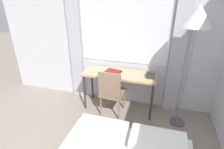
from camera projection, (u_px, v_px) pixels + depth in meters
The scene contains 6 objects.
wall_back_with_window at pixel (117, 34), 3.13m from camera, with size 4.65×0.13×2.70m.
desk at pixel (119, 77), 3.12m from camera, with size 1.30×0.46×0.74m.
desk_chair at pixel (112, 91), 3.02m from camera, with size 0.42×0.42×0.88m.
standing_lamp at pixel (197, 22), 2.30m from camera, with size 0.41×0.41×1.91m.
telephone at pixel (151, 75), 2.93m from camera, with size 0.15×0.18×0.09m.
book at pixel (113, 72), 3.12m from camera, with size 0.31×0.26×0.02m.
Camera 1 is at (0.79, 0.05, 2.03)m, focal length 28.00 mm.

